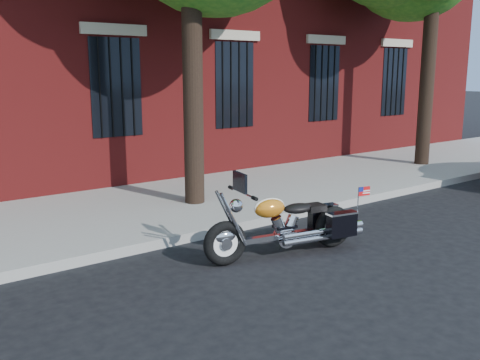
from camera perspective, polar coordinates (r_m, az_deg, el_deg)
ground at (r=7.47m, az=3.87°, el=-8.33°), size 120.00×120.00×0.00m
curb at (r=8.49m, az=-2.22°, el=-5.32°), size 40.00×0.16×0.15m
sidewalk at (r=10.03m, az=-8.34°, el=-2.77°), size 40.00×3.60×0.15m
motorcycle at (r=7.50m, az=5.34°, el=-4.92°), size 2.37×0.98×1.24m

